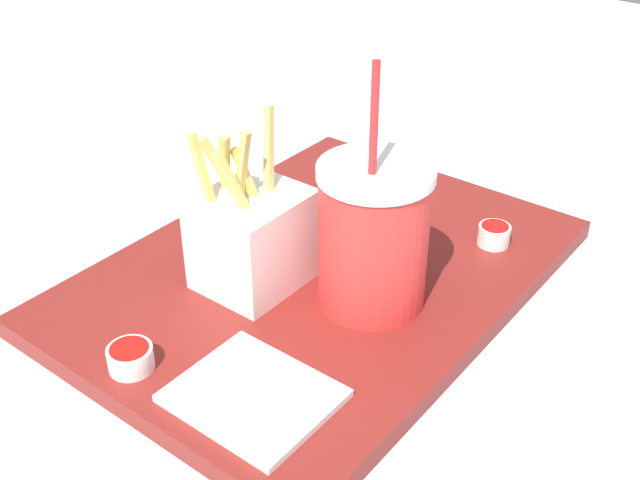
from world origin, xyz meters
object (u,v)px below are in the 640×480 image
soda_cup (373,235)px  hot_dog_1 (345,201)px  fries_basket (252,237)px  napkin_stack (254,396)px  ketchup_cup_1 (130,357)px  ketchup_cup_2 (494,234)px

soda_cup → hot_dog_1: 0.15m
fries_basket → napkin_stack: size_ratio=1.35×
hot_dog_1 → ketchup_cup_1: 0.30m
soda_cup → fries_basket: soda_cup is taller
hot_dog_1 → ketchup_cup_2: (-0.05, 0.15, -0.01)m
fries_basket → ketchup_cup_2: (-0.20, 0.15, -0.04)m
hot_dog_1 → ketchup_cup_1: (0.30, 0.00, -0.01)m
napkin_stack → soda_cup: bearing=-179.0°
napkin_stack → ketchup_cup_1: bearing=-71.6°
ketchup_cup_2 → hot_dog_1: bearing=-70.5°
ketchup_cup_1 → napkin_stack: 0.11m
ketchup_cup_1 → napkin_stack: size_ratio=0.31×
fries_basket → ketchup_cup_1: fries_basket is taller
fries_basket → napkin_stack: (0.12, 0.11, -0.04)m
ketchup_cup_2 → napkin_stack: bearing=-7.5°
ketchup_cup_2 → fries_basket: bearing=-37.0°
soda_cup → napkin_stack: bearing=1.0°
soda_cup → ketchup_cup_1: soda_cup is taller
hot_dog_1 → napkin_stack: bearing=22.0°
soda_cup → hot_dog_1: soda_cup is taller
fries_basket → ketchup_cup_2: fries_basket is taller
soda_cup → napkin_stack: 0.18m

